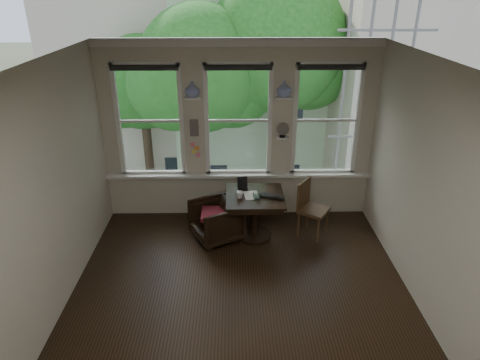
{
  "coord_description": "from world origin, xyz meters",
  "views": [
    {
      "loc": [
        -0.09,
        -4.57,
        3.73
      ],
      "look_at": [
        0.01,
        0.9,
        1.23
      ],
      "focal_mm": 32.0,
      "sensor_mm": 36.0,
      "label": 1
    }
  ],
  "objects_px": {
    "mug": "(240,195)",
    "side_chair_right": "(314,210)",
    "armchair_left": "(216,221)",
    "table": "(255,216)",
    "laptop": "(271,198)"
  },
  "relations": [
    {
      "from": "side_chair_right",
      "to": "laptop",
      "type": "bearing_deg",
      "value": 137.91
    },
    {
      "from": "table",
      "to": "laptop",
      "type": "xyz_separation_m",
      "value": [
        0.24,
        -0.11,
        0.39
      ]
    },
    {
      "from": "laptop",
      "to": "mug",
      "type": "distance_m",
      "value": 0.48
    },
    {
      "from": "table",
      "to": "armchair_left",
      "type": "xyz_separation_m",
      "value": [
        -0.62,
        -0.04,
        -0.05
      ]
    },
    {
      "from": "armchair_left",
      "to": "side_chair_right",
      "type": "xyz_separation_m",
      "value": [
        1.56,
        0.1,
        0.14
      ]
    },
    {
      "from": "mug",
      "to": "armchair_left",
      "type": "bearing_deg",
      "value": 174.33
    },
    {
      "from": "side_chair_right",
      "to": "mug",
      "type": "distance_m",
      "value": 1.24
    },
    {
      "from": "armchair_left",
      "to": "side_chair_right",
      "type": "distance_m",
      "value": 1.57
    },
    {
      "from": "armchair_left",
      "to": "mug",
      "type": "bearing_deg",
      "value": 57.39
    },
    {
      "from": "laptop",
      "to": "mug",
      "type": "bearing_deg",
      "value": -162.19
    },
    {
      "from": "table",
      "to": "side_chair_right",
      "type": "xyz_separation_m",
      "value": [
        0.95,
        0.06,
        0.09
      ]
    },
    {
      "from": "armchair_left",
      "to": "laptop",
      "type": "relative_size",
      "value": 1.94
    },
    {
      "from": "laptop",
      "to": "armchair_left",
      "type": "bearing_deg",
      "value": -162.94
    },
    {
      "from": "mug",
      "to": "side_chair_right",
      "type": "bearing_deg",
      "value": 6.54
    },
    {
      "from": "table",
      "to": "laptop",
      "type": "bearing_deg",
      "value": -25.17
    }
  ]
}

